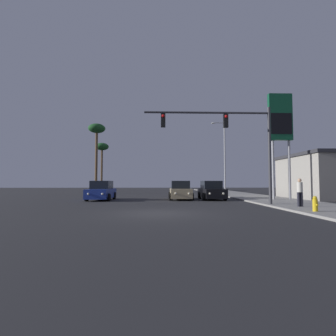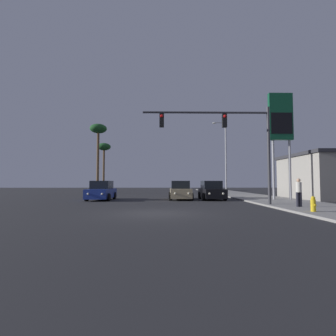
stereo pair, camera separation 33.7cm
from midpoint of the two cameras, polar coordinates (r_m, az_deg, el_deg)
ground_plane at (r=13.38m, az=-2.05°, el=-9.83°), size 120.00×120.00×0.00m
sidewalk_right at (r=25.10m, az=20.78°, el=-6.33°), size 5.00×60.00×0.12m
car_blue at (r=23.72m, az=-13.88°, el=-4.95°), size 2.04×4.34×1.68m
car_tan at (r=23.78m, az=3.10°, el=-5.02°), size 2.04×4.32×1.68m
car_black at (r=23.94m, az=9.85°, el=-4.97°), size 2.04×4.33×1.68m
traffic_light_mast at (r=18.13m, az=14.13°, el=7.23°), size 8.50×0.36×6.50m
street_lamp at (r=33.23m, az=12.54°, el=3.13°), size 1.74×0.24×9.00m
gas_station_sign at (r=24.52m, az=23.69°, el=9.06°), size 2.00×0.42×9.00m
fire_hydrant at (r=14.95m, az=29.63°, el=-6.84°), size 0.24×0.34×0.76m
pedestrian_on_sidewalk at (r=17.43m, az=27.08°, el=-4.51°), size 0.34×0.32×1.67m
palm_tree_mid at (r=39.04m, az=-14.70°, el=7.40°), size 2.40×2.40×9.89m
palm_tree_far at (r=48.82m, az=-13.57°, el=3.97°), size 2.40×2.40×8.62m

